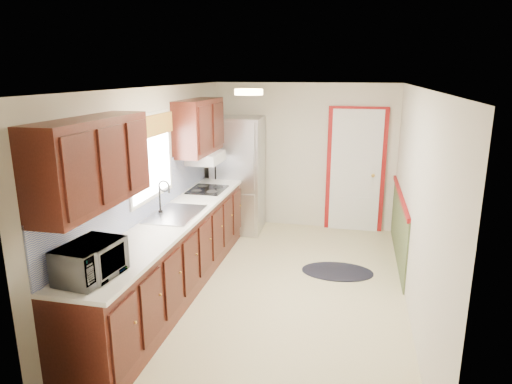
% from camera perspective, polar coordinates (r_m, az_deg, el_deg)
% --- Properties ---
extents(room_shell, '(3.20, 5.20, 2.52)m').
position_cam_1_polar(room_shell, '(5.24, 2.84, -0.34)').
color(room_shell, beige).
rests_on(room_shell, ground).
extents(kitchen_run, '(0.63, 4.00, 2.20)m').
position_cam_1_polar(kitchen_run, '(5.42, -10.76, -4.36)').
color(kitchen_run, '#39130D').
rests_on(kitchen_run, ground).
extents(back_wall_trim, '(1.12, 2.30, 2.08)m').
position_cam_1_polar(back_wall_trim, '(7.39, 13.37, 1.27)').
color(back_wall_trim, maroon).
rests_on(back_wall_trim, ground).
extents(ceiling_fixture, '(0.30, 0.30, 0.06)m').
position_cam_1_polar(ceiling_fixture, '(4.92, -0.92, 12.40)').
color(ceiling_fixture, '#FFD88C').
rests_on(ceiling_fixture, room_shell).
extents(microwave, '(0.35, 0.57, 0.37)m').
position_cam_1_polar(microwave, '(3.93, -20.04, -7.68)').
color(microwave, white).
rests_on(microwave, kitchen_run).
extents(refrigerator, '(0.81, 0.80, 1.87)m').
position_cam_1_polar(refrigerator, '(7.46, -2.24, 2.16)').
color(refrigerator, '#B7B7BC').
rests_on(refrigerator, ground).
extents(rug, '(0.96, 0.64, 0.01)m').
position_cam_1_polar(rug, '(6.22, 10.13, -9.76)').
color(rug, black).
rests_on(rug, ground).
extents(cooktop, '(0.48, 0.57, 0.02)m').
position_cam_1_polar(cooktop, '(6.50, -6.10, 0.31)').
color(cooktop, black).
rests_on(cooktop, kitchen_run).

